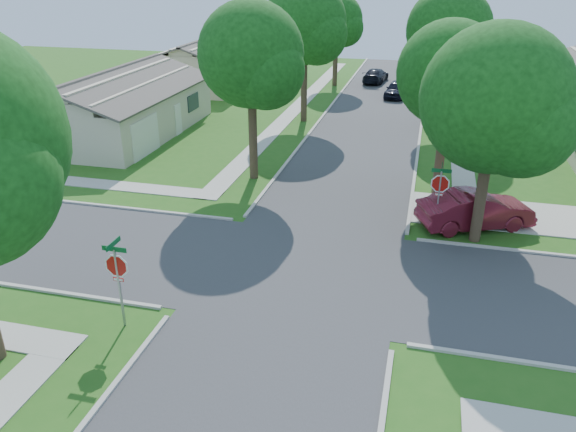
# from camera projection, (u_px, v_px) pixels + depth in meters

# --- Properties ---
(ground) EXTENTS (100.00, 100.00, 0.00)m
(ground) POSITION_uv_depth(u_px,v_px,m) (303.00, 271.00, 20.83)
(ground) COLOR #275A18
(ground) RESTS_ON ground
(road_ns) EXTENTS (7.00, 100.00, 0.02)m
(road_ns) POSITION_uv_depth(u_px,v_px,m) (303.00, 271.00, 20.83)
(road_ns) COLOR #333335
(road_ns) RESTS_ON ground
(sidewalk_ne) EXTENTS (1.20, 40.00, 0.04)m
(sidewalk_ne) POSITION_uv_depth(u_px,v_px,m) (457.00, 113.00, 42.40)
(sidewalk_ne) COLOR #9E9B91
(sidewalk_ne) RESTS_ON ground
(sidewalk_nw) EXTENTS (1.20, 40.00, 0.04)m
(sidewalk_nw) POSITION_uv_depth(u_px,v_px,m) (300.00, 104.00, 45.12)
(sidewalk_nw) COLOR #9E9B91
(sidewalk_nw) RESTS_ON ground
(driveway) EXTENTS (8.80, 3.60, 0.05)m
(driveway) POSITION_uv_depth(u_px,v_px,m) (508.00, 215.00, 25.32)
(driveway) COLOR #9E9B91
(driveway) RESTS_ON ground
(stop_sign_sw) EXTENTS (1.05, 0.80, 2.98)m
(stop_sign_sw) POSITION_uv_depth(u_px,v_px,m) (117.00, 269.00, 16.88)
(stop_sign_sw) COLOR gray
(stop_sign_sw) RESTS_ON ground
(stop_sign_ne) EXTENTS (1.05, 0.80, 2.98)m
(stop_sign_ne) POSITION_uv_depth(u_px,v_px,m) (440.00, 187.00, 23.09)
(stop_sign_ne) COLOR gray
(stop_sign_ne) RESTS_ON ground
(tree_e_near) EXTENTS (4.97, 4.80, 8.28)m
(tree_e_near) POSITION_uv_depth(u_px,v_px,m) (450.00, 79.00, 25.38)
(tree_e_near) COLOR #38281C
(tree_e_near) RESTS_ON ground
(tree_e_mid) EXTENTS (5.59, 5.40, 9.21)m
(tree_e_mid) POSITION_uv_depth(u_px,v_px,m) (450.00, 34.00, 35.71)
(tree_e_mid) COLOR #38281C
(tree_e_mid) RESTS_ON ground
(tree_e_far) EXTENTS (5.17, 5.00, 8.72)m
(tree_e_far) POSITION_uv_depth(u_px,v_px,m) (448.00, 20.00, 47.30)
(tree_e_far) COLOR #38281C
(tree_e_far) RESTS_ON ground
(tree_w_near) EXTENTS (5.38, 5.20, 8.97)m
(tree_w_near) POSITION_uv_depth(u_px,v_px,m) (252.00, 60.00, 27.27)
(tree_w_near) COLOR #38281C
(tree_w_near) RESTS_ON ground
(tree_w_mid) EXTENTS (5.80, 5.60, 9.56)m
(tree_w_mid) POSITION_uv_depth(u_px,v_px,m) (306.00, 26.00, 37.71)
(tree_w_mid) COLOR #38281C
(tree_w_mid) RESTS_ON ground
(tree_w_far) EXTENTS (4.76, 4.60, 8.04)m
(tree_w_far) POSITION_uv_depth(u_px,v_px,m) (337.00, 23.00, 49.59)
(tree_w_far) COLOR #38281C
(tree_w_far) RESTS_ON ground
(tree_ne_corner) EXTENTS (5.80, 5.60, 8.66)m
(tree_ne_corner) POSITION_uv_depth(u_px,v_px,m) (496.00, 106.00, 20.81)
(tree_ne_corner) COLOR #38281C
(tree_ne_corner) RESTS_ON ground
(house_nw_near) EXTENTS (8.42, 13.60, 4.23)m
(house_nw_near) POSITION_uv_depth(u_px,v_px,m) (117.00, 110.00, 36.99)
(house_nw_near) COLOR #BDAF95
(house_nw_near) RESTS_ON ground
(house_nw_far) EXTENTS (8.42, 13.60, 4.23)m
(house_nw_far) POSITION_uv_depth(u_px,v_px,m) (211.00, 67.00, 51.99)
(house_nw_far) COLOR #BDAF95
(house_nw_far) RESTS_ON ground
(car_driveway) EXTENTS (5.15, 3.54, 1.61)m
(car_driveway) POSITION_uv_depth(u_px,v_px,m) (476.00, 210.00, 23.94)
(car_driveway) COLOR maroon
(car_driveway) RESTS_ON ground
(car_curb_east) EXTENTS (2.10, 4.17, 1.36)m
(car_curb_east) POSITION_uv_depth(u_px,v_px,m) (397.00, 89.00, 47.11)
(car_curb_east) COLOR black
(car_curb_east) RESTS_ON ground
(car_curb_west) EXTENTS (2.31, 4.62, 1.29)m
(car_curb_west) POSITION_uv_depth(u_px,v_px,m) (376.00, 75.00, 52.96)
(car_curb_west) COLOR black
(car_curb_west) RESTS_ON ground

